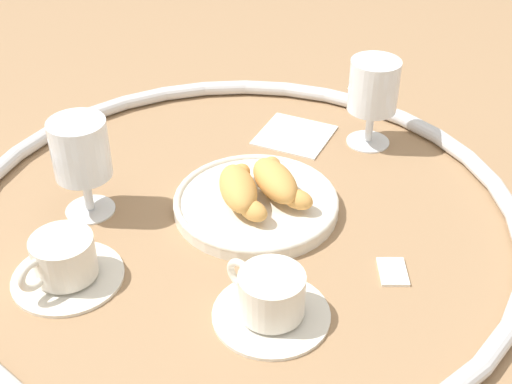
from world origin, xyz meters
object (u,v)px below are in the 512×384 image
object	(u,v)px
sugar_packet	(393,271)
pastry_plate	(256,203)
croissant_large	(239,189)
coffee_cup_near	(64,263)
folded_napkin	(295,135)
juice_glass_right	(373,90)
juice_glass_left	(81,153)
croissant_small	(277,181)
coffee_cup_far	(271,299)

from	to	relation	value
sugar_packet	pastry_plate	bearing A→B (deg)	-127.50
sugar_packet	croissant_large	bearing A→B (deg)	-122.25
coffee_cup_near	folded_napkin	world-z (taller)	coffee_cup_near
juice_glass_right	croissant_large	bearing A→B (deg)	-46.05
juice_glass_right	folded_napkin	xyz separation A→B (m)	(-0.02, -0.12, -0.09)
croissant_large	sugar_packet	world-z (taller)	croissant_large
croissant_large	coffee_cup_near	world-z (taller)	croissant_large
pastry_plate	folded_napkin	bearing A→B (deg)	163.42
croissant_large	coffee_cup_near	bearing A→B (deg)	-56.50
juice_glass_right	sugar_packet	size ratio (longest dim) A/B	2.80
juice_glass_left	sugar_packet	world-z (taller)	juice_glass_left
croissant_small	coffee_cup_far	world-z (taller)	croissant_small
pastry_plate	sugar_packet	distance (m)	0.21
juice_glass_right	folded_napkin	world-z (taller)	juice_glass_right
juice_glass_left	folded_napkin	world-z (taller)	juice_glass_left
coffee_cup_far	coffee_cup_near	bearing A→B (deg)	-103.16
coffee_cup_near	coffee_cup_far	world-z (taller)	same
folded_napkin	croissant_small	bearing A→B (deg)	-9.24
sugar_packet	folded_napkin	size ratio (longest dim) A/B	0.45
pastry_plate	croissant_large	world-z (taller)	croissant_large
juice_glass_left	juice_glass_right	bearing A→B (deg)	114.86
pastry_plate	coffee_cup_far	size ratio (longest dim) A/B	1.67
coffee_cup_near	folded_napkin	xyz separation A→B (m)	(-0.34, 0.29, -0.02)
croissant_small	juice_glass_right	size ratio (longest dim) A/B	0.89
croissant_large	juice_glass_right	distance (m)	0.28
croissant_large	sugar_packet	size ratio (longest dim) A/B	2.67
coffee_cup_far	folded_napkin	xyz separation A→B (m)	(-0.40, 0.04, -0.02)
croissant_large	juice_glass_left	world-z (taller)	juice_glass_left
coffee_cup_far	sugar_packet	world-z (taller)	coffee_cup_far
coffee_cup_far	sugar_packet	size ratio (longest dim) A/B	2.72
pastry_plate	folded_napkin	xyz separation A→B (m)	(-0.20, 0.06, -0.01)
croissant_large	juice_glass_left	distance (m)	0.21
juice_glass_left	folded_napkin	distance (m)	0.36
juice_glass_left	juice_glass_right	world-z (taller)	same
croissant_large	coffee_cup_far	bearing A→B (deg)	12.29
folded_napkin	coffee_cup_near	bearing A→B (deg)	-39.84
coffee_cup_near	sugar_packet	size ratio (longest dim) A/B	2.72
coffee_cup_far	juice_glass_left	size ratio (longest dim) A/B	0.97
croissant_small	juice_glass_left	size ratio (longest dim) A/B	0.89
juice_glass_left	pastry_plate	bearing A→B (deg)	91.25
pastry_plate	juice_glass_right	bearing A→B (deg)	136.08
juice_glass_right	sugar_packet	xyz separation A→B (m)	(0.31, -0.01, -0.09)
coffee_cup_far	folded_napkin	bearing A→B (deg)	174.31
coffee_cup_far	juice_glass_left	distance (m)	0.32
croissant_small	coffee_cup_near	distance (m)	0.30
sugar_packet	coffee_cup_far	bearing A→B (deg)	-64.35
sugar_packet	juice_glass_right	bearing A→B (deg)	178.39
pastry_plate	coffee_cup_far	distance (m)	0.20
croissant_large	juice_glass_right	bearing A→B (deg)	133.95
croissant_large	croissant_small	bearing A→B (deg)	111.03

